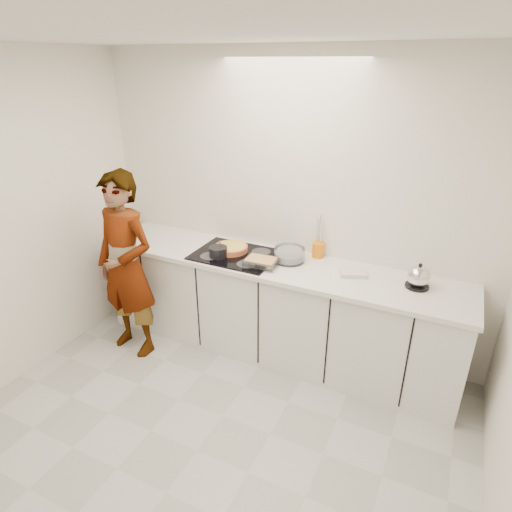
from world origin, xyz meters
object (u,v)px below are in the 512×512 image
at_px(saucepan, 218,252).
at_px(kettle, 418,277).
at_px(hob, 236,255).
at_px(mixing_bowl, 289,255).
at_px(cook, 126,267).
at_px(baking_dish, 261,261).
at_px(utensil_crock, 318,250).
at_px(tart_dish, 231,248).

bearing_deg(saucepan, kettle, 6.86).
relative_size(hob, saucepan, 3.93).
relative_size(hob, mixing_bowl, 2.65).
bearing_deg(cook, baking_dish, 24.96).
relative_size(mixing_bowl, utensil_crock, 2.07).
bearing_deg(kettle, mixing_bowl, 179.18).
distance_m(tart_dish, baking_dish, 0.39).
bearing_deg(baking_dish, kettle, 8.38).
distance_m(tart_dish, mixing_bowl, 0.54).
distance_m(hob, tart_dish, 0.09).
bearing_deg(saucepan, hob, 45.01).
height_order(baking_dish, cook, cook).
bearing_deg(tart_dish, cook, -144.66).
distance_m(hob, cook, 0.96).
xyz_separation_m(baking_dish, cook, (-1.11, -0.40, -0.11)).
relative_size(hob, cook, 0.43).
xyz_separation_m(baking_dish, mixing_bowl, (0.17, 0.19, 0.01)).
height_order(baking_dish, kettle, kettle).
distance_m(hob, saucepan, 0.16).
xyz_separation_m(kettle, cook, (-2.33, -0.58, -0.15)).
height_order(saucepan, cook, cook).
xyz_separation_m(mixing_bowl, cook, (-1.29, -0.59, -0.12)).
bearing_deg(kettle, baking_dish, -171.62).
relative_size(baking_dish, utensil_crock, 2.10).
distance_m(tart_dish, kettle, 1.58).
relative_size(saucepan, mixing_bowl, 0.67).
xyz_separation_m(hob, kettle, (1.51, 0.08, 0.08)).
xyz_separation_m(baking_dish, kettle, (1.22, 0.18, 0.04)).
height_order(hob, tart_dish, tart_dish).
xyz_separation_m(saucepan, kettle, (1.62, 0.20, 0.03)).
bearing_deg(tart_dish, saucepan, -105.39).
relative_size(kettle, utensil_crock, 1.52).
bearing_deg(utensil_crock, mixing_bowl, -135.56).
height_order(hob, mixing_bowl, mixing_bowl).
xyz_separation_m(tart_dish, kettle, (1.58, 0.04, 0.04)).
xyz_separation_m(tart_dish, saucepan, (-0.04, -0.15, 0.02)).
xyz_separation_m(hob, baking_dish, (0.29, -0.10, 0.04)).
distance_m(hob, baking_dish, 0.31).
distance_m(tart_dish, saucepan, 0.16).
distance_m(baking_dish, kettle, 1.23).
distance_m(mixing_bowl, cook, 1.42).
xyz_separation_m(saucepan, utensil_crock, (0.77, 0.40, 0.01)).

